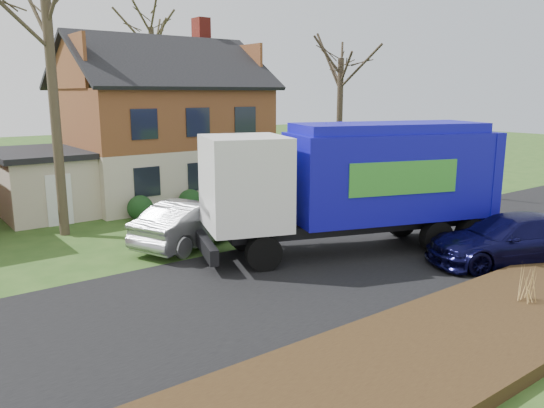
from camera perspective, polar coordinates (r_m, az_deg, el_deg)
ground at (r=15.96m, az=4.23°, el=-7.62°), size 120.00×120.00×0.00m
road at (r=15.96m, az=4.23°, el=-7.59°), size 80.00×7.00×0.02m
mulch_verge at (r=12.71m, az=20.55°, el=-12.93°), size 80.00×3.50×0.30m
main_house at (r=27.70m, az=-12.65°, el=8.95°), size 12.95×8.95×9.26m
garbage_truck at (r=18.06m, az=9.31°, el=2.73°), size 10.43×5.86×4.33m
silver_sedan at (r=19.01m, az=-8.35°, el=-1.95°), size 5.24×3.44×1.63m
navy_wagon at (r=18.38m, az=24.29°, el=-3.49°), size 5.80×4.23×1.56m
tree_front_east at (r=29.36m, az=7.50°, el=17.55°), size 3.66×3.66×10.16m
tree_back at (r=37.51m, az=-12.99°, el=19.96°), size 4.08×4.08×12.91m
grass_clump_mid at (r=14.51m, az=25.90°, el=-7.84°), size 0.30×0.25×0.84m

